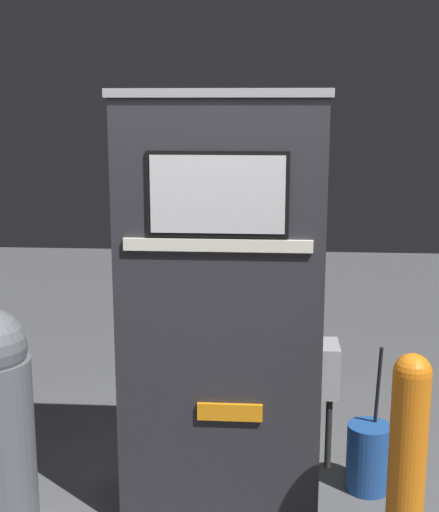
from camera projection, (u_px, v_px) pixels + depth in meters
name	position (u px, v px, depth m)	size (l,w,h in m)	color
gas_pump	(222.00, 309.00, 3.56)	(1.09, 0.53, 2.15)	#28282D
safety_bollard	(407.00, 469.00, 3.02)	(0.16, 0.16, 1.08)	orange
squeegee_bucket	(368.00, 457.00, 3.89)	(0.24, 0.24, 0.84)	#1E478C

